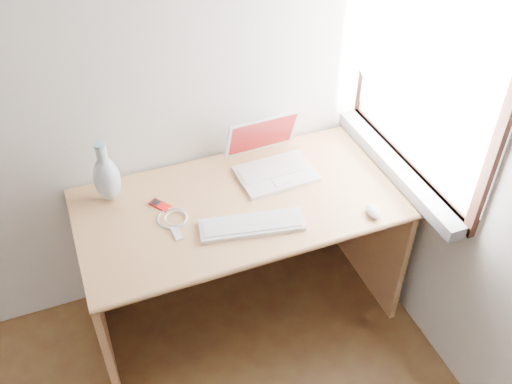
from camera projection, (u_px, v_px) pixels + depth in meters
name	position (u px, v px, depth m)	size (l,w,h in m)	color
window	(420.00, 69.00, 2.29)	(0.11, 0.99, 1.10)	white
desk	(235.00, 224.00, 2.68)	(1.42, 0.71, 0.75)	tan
laptop	(272.00, 160.00, 2.61)	(0.36, 0.30, 0.24)	white
external_keyboard	(252.00, 225.00, 2.35)	(0.45, 0.21, 0.02)	white
mouse	(373.00, 211.00, 2.40)	(0.06, 0.10, 0.03)	white
ipod	(160.00, 205.00, 2.45)	(0.09, 0.10, 0.01)	red
cable_coil	(173.00, 218.00, 2.39)	(0.13, 0.13, 0.01)	white
remote	(177.00, 233.00, 2.32)	(0.03, 0.08, 0.01)	white
vase	(107.00, 177.00, 2.42)	(0.11, 0.11, 0.29)	silver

